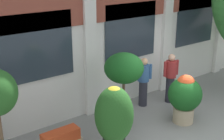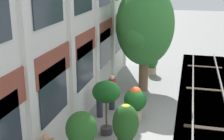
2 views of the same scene
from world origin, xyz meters
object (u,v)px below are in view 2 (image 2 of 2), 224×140
object	(u,v)px
broadleaf_tree	(145,27)
potted_plant_ribbed_drum	(126,124)
potted_plant_stone_basin	(152,61)
resident_by_doorway	(112,91)
potted_plant_tall_urn	(82,133)
potted_plant_fluted_column	(135,101)
resident_watching_tracks	(99,98)
potted_plant_terracotta_small	(106,94)

from	to	relation	value
broadleaf_tree	potted_plant_ribbed_drum	xyz separation A→B (m)	(-5.89, -0.29, -2.23)
potted_plant_stone_basin	broadleaf_tree	bearing A→B (deg)	177.73
potted_plant_stone_basin	resident_by_doorway	world-z (taller)	resident_by_doorway
potted_plant_tall_urn	potted_plant_fluted_column	world-z (taller)	potted_plant_tall_urn
potted_plant_stone_basin	potted_plant_fluted_column	world-z (taller)	potted_plant_stone_basin
potted_plant_ribbed_drum	potted_plant_tall_urn	bearing A→B (deg)	162.70
potted_plant_stone_basin	potted_plant_ribbed_drum	world-z (taller)	potted_plant_ribbed_drum
potted_plant_ribbed_drum	resident_by_doorway	size ratio (longest dim) A/B	1.09
potted_plant_fluted_column	resident_by_doorway	bearing A→B (deg)	59.91
potted_plant_stone_basin	potted_plant_ribbed_drum	xyz separation A→B (m)	(-8.56, -0.19, 0.17)
potted_plant_tall_urn	resident_watching_tracks	size ratio (longest dim) A/B	1.55
potted_plant_stone_basin	potted_plant_terracotta_small	bearing A→B (deg)	174.38
resident_by_doorway	resident_watching_tracks	size ratio (longest dim) A/B	1.03
potted_plant_fluted_column	resident_watching_tracks	distance (m)	1.47
broadleaf_tree	potted_plant_fluted_column	xyz separation A→B (m)	(-3.38, -0.18, -2.44)
potted_plant_fluted_column	resident_watching_tracks	size ratio (longest dim) A/B	0.90
broadleaf_tree	resident_watching_tracks	size ratio (longest dim) A/B	3.46
broadleaf_tree	resident_watching_tracks	world-z (taller)	broadleaf_tree
potted_plant_ribbed_drum	resident_by_doorway	world-z (taller)	potted_plant_ribbed_drum
potted_plant_terracotta_small	potted_plant_fluted_column	bearing A→B (deg)	-28.58
potted_plant_tall_urn	potted_plant_stone_basin	bearing A→B (deg)	-2.74
resident_watching_tracks	potted_plant_tall_urn	bearing A→B (deg)	-60.12
potted_plant_terracotta_small	potted_plant_ribbed_drum	size ratio (longest dim) A/B	1.20
broadleaf_tree	potted_plant_stone_basin	xyz separation A→B (m)	(2.66, -0.11, -2.40)
broadleaf_tree	potted_plant_fluted_column	bearing A→B (deg)	-177.03
resident_watching_tracks	potted_plant_stone_basin	bearing A→B (deg)	96.59
potted_plant_tall_urn	potted_plant_terracotta_small	bearing A→B (deg)	3.92
broadleaf_tree	potted_plant_terracotta_small	distance (m)	5.18
potted_plant_terracotta_small	resident_watching_tracks	size ratio (longest dim) A/B	1.34
potted_plant_stone_basin	resident_by_doorway	xyz separation A→B (m)	(-5.38, 1.07, 0.01)
potted_plant_stone_basin	potted_plant_tall_urn	xyz separation A→B (m)	(-10.81, 0.52, 0.96)
potted_plant_fluted_column	potted_plant_ribbed_drum	distance (m)	2.52
resident_by_doorway	resident_watching_tracks	bearing A→B (deg)	-97.23
potted_plant_tall_urn	resident_by_doorway	size ratio (longest dim) A/B	1.51
potted_plant_fluted_column	resident_by_doorway	size ratio (longest dim) A/B	0.88
broadleaf_tree	potted_plant_stone_basin	size ratio (longest dim) A/B	3.56
broadleaf_tree	resident_watching_tracks	bearing A→B (deg)	160.27
potted_plant_stone_basin	potted_plant_ribbed_drum	bearing A→B (deg)	-178.76
potted_plant_ribbed_drum	broadleaf_tree	bearing A→B (deg)	2.83
potted_plant_tall_urn	potted_plant_ribbed_drum	world-z (taller)	potted_plant_tall_urn
potted_plant_stone_basin	potted_plant_terracotta_small	size ratio (longest dim) A/B	0.72
potted_plant_terracotta_small	potted_plant_ribbed_drum	bearing A→B (deg)	-137.82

